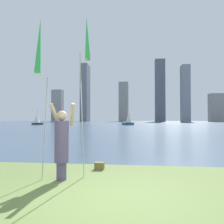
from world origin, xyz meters
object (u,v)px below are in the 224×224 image
object	(u,v)px
kite_flag_right	(87,43)
kite_flag_left	(39,48)
person	(62,142)
bag	(99,166)
sailboat_6	(129,118)
sailboat_3	(37,119)

from	to	relation	value
kite_flag_right	kite_flag_left	bearing A→B (deg)	-138.00
person	kite_flag_left	bearing A→B (deg)	-169.33
bag	kite_flag_right	bearing A→B (deg)	-109.78
person	sailboat_6	size ratio (longest dim) A/B	0.43
bag	sailboat_6	xyz separation A→B (m)	(-1.20, 44.05, 1.35)
kite_flag_left	sailboat_6	xyz separation A→B (m)	(0.04, 45.63, -1.83)
person	kite_flag_left	xyz separation A→B (m)	(-0.50, -0.26, 2.34)
person	sailboat_3	world-z (taller)	sailboat_3
bag	sailboat_3	bearing A→B (deg)	116.82
person	sailboat_6	xyz separation A→B (m)	(-0.46, 45.37, 0.50)
sailboat_6	kite_flag_right	bearing A→B (deg)	-88.78
sailboat_3	kite_flag_left	bearing A→B (deg)	-65.27
kite_flag_left	person	bearing A→B (deg)	27.94
sailboat_3	sailboat_6	distance (m)	20.91
person	sailboat_3	size ratio (longest dim) A/B	0.56
kite_flag_right	sailboat_3	xyz separation A→B (m)	(-21.86, 44.41, -2.34)
kite_flag_right	bag	world-z (taller)	kite_flag_right
bag	sailboat_3	distance (m)	49.02
kite_flag_right	person	bearing A→B (deg)	-128.21
kite_flag_left	kite_flag_right	distance (m)	1.39
bag	sailboat_6	distance (m)	44.09
kite_flag_left	kite_flag_right	world-z (taller)	kite_flag_right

